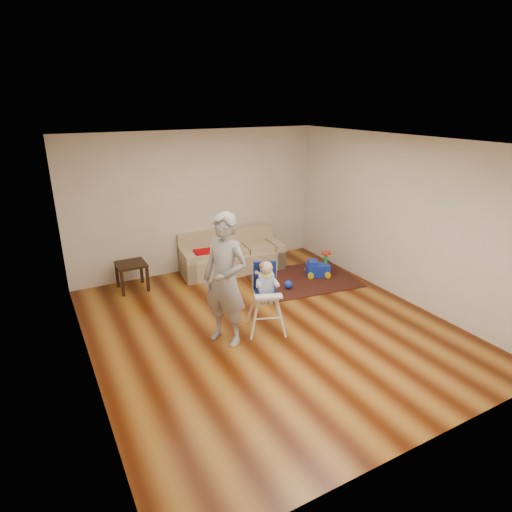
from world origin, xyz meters
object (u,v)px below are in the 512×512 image
side_table (132,276)px  high_chair (266,298)px  sofa (231,252)px  toy_ball (288,285)px  adult (225,280)px  ride_on_toy (318,264)px

side_table → high_chair: 2.78m
high_chair → sofa: bearing=97.5°
sofa → toy_ball: size_ratio=13.58×
sofa → side_table: (-1.95, 0.03, -0.14)m
sofa → adult: size_ratio=1.11×
toy_ball → high_chair: size_ratio=0.14×
ride_on_toy → high_chair: (-1.89, -1.30, 0.27)m
side_table → adult: (0.75, -2.39, 0.68)m
sofa → toy_ball: bearing=-63.3°
ride_on_toy → high_chair: size_ratio=0.44×
sofa → high_chair: high_chair is taller
side_table → toy_ball: bearing=-28.8°
toy_ball → side_table: bearing=151.2°
toy_ball → adult: bearing=-148.5°
side_table → high_chair: bearing=-60.0°
side_table → toy_ball: (2.45, -1.35, -0.16)m
side_table → adult: adult is taller
ride_on_toy → adult: bearing=-129.4°
sofa → high_chair: size_ratio=1.90×
side_table → high_chair: (1.38, -2.39, 0.27)m
toy_ball → high_chair: (-1.07, -1.05, 0.43)m
toy_ball → ride_on_toy: bearing=17.1°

